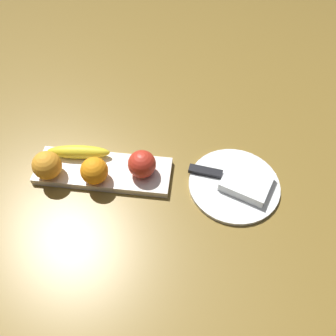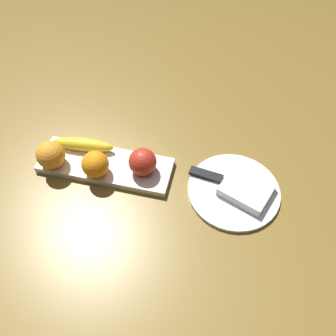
{
  "view_description": "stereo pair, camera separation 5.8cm",
  "coord_description": "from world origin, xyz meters",
  "views": [
    {
      "loc": [
        0.23,
        -0.56,
        0.74
      ],
      "look_at": [
        0.16,
        -0.04,
        0.05
      ],
      "focal_mm": 36.23,
      "sensor_mm": 36.0,
      "label": 1
    },
    {
      "loc": [
        0.28,
        -0.55,
        0.74
      ],
      "look_at": [
        0.16,
        -0.04,
        0.05
      ],
      "focal_mm": 36.23,
      "sensor_mm": 36.0,
      "label": 2
    }
  ],
  "objects": [
    {
      "name": "fruit_tray",
      "position": [
        -0.01,
        -0.04,
        0.01
      ],
      "size": [
        0.36,
        0.12,
        0.02
      ],
      "primitive_type": "cube",
      "color": "white",
      "rests_on": "ground_plane"
    },
    {
      "name": "ground_plane",
      "position": [
        0.0,
        0.0,
        0.0
      ],
      "size": [
        2.4,
        2.4,
        0.0
      ],
      "primitive_type": "plane",
      "color": "brown"
    },
    {
      "name": "folded_napkin",
      "position": [
        0.37,
        -0.04,
        0.02
      ],
      "size": [
        0.15,
        0.14,
        0.03
      ],
      "primitive_type": "cube",
      "rotation": [
        0.0,
        0.0,
        -0.37
      ],
      "color": "white",
      "rests_on": "dinner_plate"
    },
    {
      "name": "dinner_plate",
      "position": [
        0.34,
        -0.04,
        0.01
      ],
      "size": [
        0.24,
        0.24,
        0.01
      ],
      "primitive_type": "cylinder",
      "color": "white",
      "rests_on": "ground_plane"
    },
    {
      "name": "orange_near_banana",
      "position": [
        -0.14,
        -0.07,
        0.06
      ],
      "size": [
        0.07,
        0.07,
        0.07
      ],
      "primitive_type": "sphere",
      "color": "orange",
      "rests_on": "fruit_tray"
    },
    {
      "name": "orange_near_apple",
      "position": [
        -0.02,
        -0.07,
        0.06
      ],
      "size": [
        0.07,
        0.07,
        0.07
      ],
      "primitive_type": "sphere",
      "color": "orange",
      "rests_on": "fruit_tray"
    },
    {
      "name": "banana",
      "position": [
        -0.08,
        -0.01,
        0.04
      ],
      "size": [
        0.17,
        0.05,
        0.04
      ],
      "primitive_type": "ellipsoid",
      "rotation": [
        0.0,
        0.0,
        3.23
      ],
      "color": "yellow",
      "rests_on": "fruit_tray"
    },
    {
      "name": "knife",
      "position": [
        0.28,
        -0.02,
        0.02
      ],
      "size": [
        0.18,
        0.05,
        0.01
      ],
      "rotation": [
        0.0,
        0.0,
        -0.14
      ],
      "color": "silver",
      "rests_on": "dinner_plate"
    },
    {
      "name": "apple",
      "position": [
        0.1,
        -0.04,
        0.06
      ],
      "size": [
        0.07,
        0.07,
        0.07
      ],
      "primitive_type": "sphere",
      "color": "red",
      "rests_on": "fruit_tray"
    }
  ]
}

